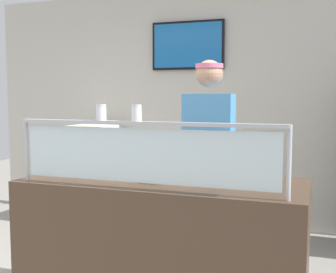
{
  "coord_description": "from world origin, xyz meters",
  "views": [
    {
      "loc": [
        1.84,
        -2.19,
        1.48
      ],
      "look_at": [
        0.91,
        0.42,
        1.22
      ],
      "focal_mm": 46.34,
      "sensor_mm": 36.0,
      "label": 1
    }
  ],
  "objects_px": {
    "parmesan_shaker": "(101,113)",
    "pizza_box_stack": "(93,139)",
    "pizza_server": "(164,172)",
    "pepper_flake_shaker": "(137,114)",
    "worker_figure": "(209,157)",
    "pizza_tray": "(168,175)"
  },
  "relations": [
    {
      "from": "parmesan_shaker",
      "to": "pizza_box_stack",
      "type": "relative_size",
      "value": 0.19
    },
    {
      "from": "pizza_server",
      "to": "pepper_flake_shaker",
      "type": "height_order",
      "value": "pepper_flake_shaker"
    },
    {
      "from": "parmesan_shaker",
      "to": "worker_figure",
      "type": "bearing_deg",
      "value": 69.22
    },
    {
      "from": "pizza_tray",
      "to": "parmesan_shaker",
      "type": "bearing_deg",
      "value": -124.69
    },
    {
      "from": "pizza_server",
      "to": "pepper_flake_shaker",
      "type": "bearing_deg",
      "value": -110.77
    },
    {
      "from": "pepper_flake_shaker",
      "to": "pizza_box_stack",
      "type": "distance_m",
      "value": 2.65
    },
    {
      "from": "pizza_tray",
      "to": "worker_figure",
      "type": "height_order",
      "value": "worker_figure"
    },
    {
      "from": "pepper_flake_shaker",
      "to": "worker_figure",
      "type": "xyz_separation_m",
      "value": [
        0.16,
        1.02,
        -0.38
      ]
    },
    {
      "from": "parmesan_shaker",
      "to": "worker_figure",
      "type": "height_order",
      "value": "worker_figure"
    },
    {
      "from": "pizza_tray",
      "to": "parmesan_shaker",
      "type": "relative_size",
      "value": 5.32
    },
    {
      "from": "pizza_server",
      "to": "pizza_box_stack",
      "type": "distance_m",
      "value": 2.34
    },
    {
      "from": "parmesan_shaker",
      "to": "pizza_server",
      "type": "bearing_deg",
      "value": 55.7
    },
    {
      "from": "parmesan_shaker",
      "to": "pepper_flake_shaker",
      "type": "distance_m",
      "value": 0.22
    },
    {
      "from": "parmesan_shaker",
      "to": "pizza_box_stack",
      "type": "distance_m",
      "value": 2.53
    },
    {
      "from": "pepper_flake_shaker",
      "to": "worker_figure",
      "type": "bearing_deg",
      "value": 80.89
    },
    {
      "from": "parmesan_shaker",
      "to": "pizza_box_stack",
      "type": "bearing_deg",
      "value": 120.47
    },
    {
      "from": "pizza_tray",
      "to": "pizza_server",
      "type": "distance_m",
      "value": 0.03
    },
    {
      "from": "pizza_tray",
      "to": "pepper_flake_shaker",
      "type": "relative_size",
      "value": 5.26
    },
    {
      "from": "parmesan_shaker",
      "to": "pepper_flake_shaker",
      "type": "bearing_deg",
      "value": 0.0
    },
    {
      "from": "pizza_tray",
      "to": "worker_figure",
      "type": "relative_size",
      "value": 0.29
    },
    {
      "from": "pizza_tray",
      "to": "worker_figure",
      "type": "distance_m",
      "value": 0.64
    },
    {
      "from": "pizza_server",
      "to": "pepper_flake_shaker",
      "type": "xyz_separation_m",
      "value": [
        -0.03,
        -0.37,
        0.39
      ]
    }
  ]
}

